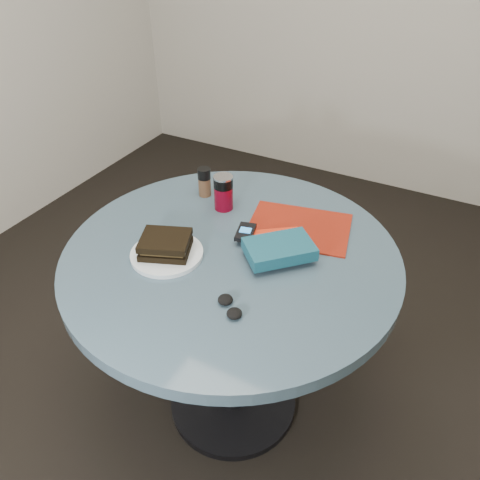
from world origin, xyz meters
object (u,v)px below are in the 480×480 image
at_px(plate, 167,254).
at_px(soda_can, 223,192).
at_px(magazine, 299,227).
at_px(headphones, 230,306).
at_px(pepper_grinder, 204,182).
at_px(novel, 279,249).
at_px(sandwich, 166,244).
at_px(mp3_player, 246,232).
at_px(table, 232,291).
at_px(red_book, 276,240).

height_order(plate, soda_can, soda_can).
relative_size(magazine, headphones, 3.16).
height_order(pepper_grinder, magazine, pepper_grinder).
xyz_separation_m(plate, headphones, (0.27, -0.11, 0.00)).
bearing_deg(novel, sandwich, 159.48).
bearing_deg(headphones, sandwich, 157.59).
distance_m(sandwich, pepper_grinder, 0.35).
relative_size(plate, mp3_player, 2.15).
xyz_separation_m(table, novel, (0.14, 0.03, 0.20)).
height_order(magazine, red_book, red_book).
bearing_deg(table, red_book, 42.64).
height_order(magazine, novel, novel).
xyz_separation_m(table, sandwich, (-0.16, -0.10, 0.20)).
bearing_deg(magazine, pepper_grinder, 162.78).
distance_m(sandwich, soda_can, 0.30).
bearing_deg(magazine, soda_can, 169.98).
bearing_deg(soda_can, headphones, -59.02).
relative_size(sandwich, magazine, 0.55).
bearing_deg(headphones, table, 117.73).
height_order(plate, pepper_grinder, pepper_grinder).
xyz_separation_m(red_book, mp3_player, (-0.09, -0.02, 0.01)).
distance_m(soda_can, novel, 0.32).
height_order(plate, mp3_player, mp3_player).
xyz_separation_m(pepper_grinder, red_book, (0.34, -0.15, -0.04)).
distance_m(sandwich, mp3_player, 0.25).
bearing_deg(sandwich, headphones, -22.41).
relative_size(sandwich, red_book, 1.09).
height_order(soda_can, mp3_player, soda_can).
relative_size(red_book, headphones, 1.59).
height_order(sandwich, headphones, sandwich).
distance_m(soda_can, red_book, 0.26).
bearing_deg(mp3_player, sandwich, -133.90).
relative_size(plate, headphones, 2.13).
distance_m(soda_can, headphones, 0.49).
distance_m(magazine, red_book, 0.11).
distance_m(red_book, headphones, 0.31).
distance_m(mp3_player, headphones, 0.31).
xyz_separation_m(sandwich, novel, (0.30, 0.13, -0.00)).
xyz_separation_m(plate, red_book, (0.26, 0.20, 0.01)).
xyz_separation_m(soda_can, red_book, (0.24, -0.10, -0.05)).
height_order(table, headphones, headphones).
bearing_deg(table, sandwich, -146.49).
relative_size(plate, red_book, 1.34).
relative_size(plate, magazine, 0.67).
xyz_separation_m(pepper_grinder, magazine, (0.37, -0.04, -0.05)).
xyz_separation_m(plate, sandwich, (-0.00, 0.00, 0.03)).
distance_m(pepper_grinder, mp3_player, 0.30).
bearing_deg(novel, mp3_player, 117.19).
bearing_deg(pepper_grinder, headphones, -52.70).
bearing_deg(red_book, mp3_player, 158.19).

